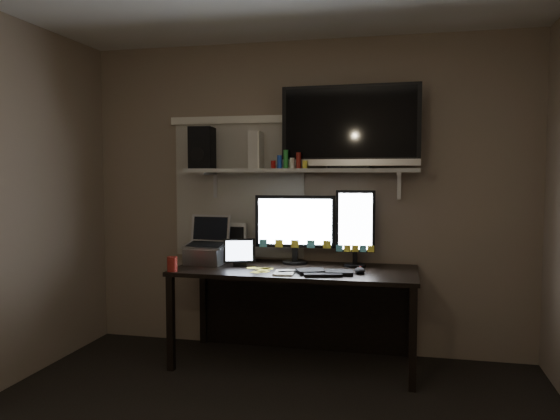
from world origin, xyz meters
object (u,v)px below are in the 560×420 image
(keyboard, at_px, (325,272))
(laptop, at_px, (206,241))
(mouse, at_px, (360,270))
(monitor_landscape, at_px, (295,229))
(tablet, at_px, (240,252))
(game_console, at_px, (257,150))
(desk, at_px, (298,288))
(monitor_portrait, at_px, (355,228))
(cup, at_px, (172,264))
(tv, at_px, (350,127))
(speaker, at_px, (202,148))

(keyboard, bearing_deg, laptop, 154.07)
(keyboard, distance_m, mouse, 0.25)
(monitor_landscape, distance_m, tablet, 0.48)
(keyboard, distance_m, game_console, 1.13)
(desk, bearing_deg, monitor_portrait, 8.73)
(monitor_portrait, xyz_separation_m, game_console, (-0.79, 0.03, 0.60))
(cup, bearing_deg, keyboard, 8.20)
(desk, distance_m, game_console, 1.13)
(monitor_landscape, bearing_deg, mouse, -33.97)
(keyboard, bearing_deg, tv, 55.70)
(game_console, bearing_deg, monitor_portrait, -8.01)
(monitor_portrait, height_order, mouse, monitor_portrait)
(desk, bearing_deg, tv, 13.36)
(monitor_landscape, relative_size, tablet, 2.60)
(monitor_landscape, xyz_separation_m, speaker, (-0.75, -0.04, 0.64))
(cup, relative_size, speaker, 0.33)
(cup, bearing_deg, desk, 27.12)
(monitor_landscape, xyz_separation_m, mouse, (0.53, -0.31, -0.26))
(desk, xyz_separation_m, monitor_portrait, (0.43, 0.07, 0.47))
(game_console, relative_size, speaker, 0.88)
(monitor_landscape, bearing_deg, desk, -69.37)
(tablet, bearing_deg, tv, -4.47)
(tablet, distance_m, game_console, 0.82)
(game_console, bearing_deg, laptop, -159.47)
(desk, bearing_deg, tablet, -165.54)
(tv, bearing_deg, keyboard, -107.74)
(monitor_portrait, height_order, keyboard, monitor_portrait)
(speaker, bearing_deg, desk, -11.48)
(monitor_landscape, xyz_separation_m, tv, (0.43, -0.01, 0.79))
(laptop, distance_m, cup, 0.40)
(laptop, bearing_deg, tablet, -3.30)
(cup, bearing_deg, monitor_landscape, 33.56)
(cup, xyz_separation_m, tv, (1.23, 0.53, 1.01))
(monitor_portrait, distance_m, keyboard, 0.48)
(monitor_portrait, xyz_separation_m, tablet, (-0.87, -0.18, -0.19))
(keyboard, relative_size, game_console, 1.41)
(desk, bearing_deg, monitor_landscape, 114.71)
(mouse, bearing_deg, monitor_portrait, 91.80)
(tablet, distance_m, laptop, 0.30)
(desk, distance_m, monitor_landscape, 0.47)
(cup, bearing_deg, laptop, 70.33)
(mouse, relative_size, tv, 0.11)
(cup, height_order, game_console, game_console)
(laptop, xyz_separation_m, cup, (-0.13, -0.36, -0.13))
(game_console, bearing_deg, keyboard, -37.57)
(monitor_landscape, height_order, monitor_portrait, monitor_portrait)
(desk, height_order, mouse, mouse)
(monitor_portrait, distance_m, game_console, 0.99)
(desk, relative_size, tablet, 7.40)
(monitor_portrait, height_order, game_console, game_console)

